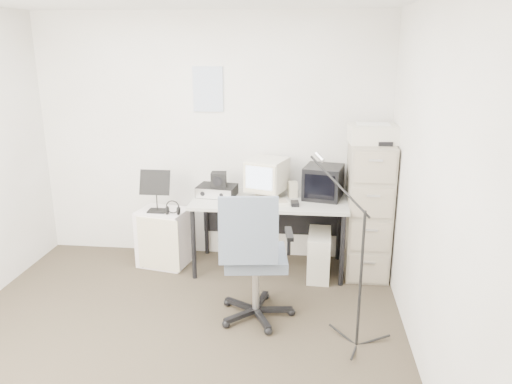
# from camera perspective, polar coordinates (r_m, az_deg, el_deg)

# --- Properties ---
(floor) EXTENTS (3.60, 3.60, 0.01)m
(floor) POSITION_cam_1_polar(r_m,az_deg,el_deg) (3.97, -9.83, -17.09)
(floor) COLOR #3B3125
(floor) RESTS_ON ground
(wall_back) EXTENTS (3.60, 0.02, 2.50)m
(wall_back) POSITION_cam_1_polar(r_m,az_deg,el_deg) (5.15, -5.11, 6.08)
(wall_back) COLOR white
(wall_back) RESTS_ON ground
(wall_front) EXTENTS (3.60, 0.02, 2.50)m
(wall_front) POSITION_cam_1_polar(r_m,az_deg,el_deg) (1.93, -26.74, -14.27)
(wall_front) COLOR white
(wall_front) RESTS_ON ground
(wall_right) EXTENTS (0.02, 3.60, 2.50)m
(wall_right) POSITION_cam_1_polar(r_m,az_deg,el_deg) (3.40, 19.62, -0.34)
(wall_right) COLOR white
(wall_right) RESTS_ON ground
(wall_calendar) EXTENTS (0.30, 0.02, 0.44)m
(wall_calendar) POSITION_cam_1_polar(r_m,az_deg,el_deg) (5.08, -5.50, 11.62)
(wall_calendar) COLOR white
(wall_calendar) RESTS_ON wall_back
(filing_cabinet) EXTENTS (0.40, 0.60, 1.30)m
(filing_cabinet) POSITION_cam_1_polar(r_m,az_deg,el_deg) (4.93, 12.68, -1.96)
(filing_cabinet) COLOR gray
(filing_cabinet) RESTS_ON floor
(printer) EXTENTS (0.46, 0.34, 0.17)m
(printer) POSITION_cam_1_polar(r_m,az_deg,el_deg) (4.75, 13.24, 6.47)
(printer) COLOR silver
(printer) RESTS_ON filing_cabinet
(desk) EXTENTS (1.50, 0.70, 0.73)m
(desk) POSITION_cam_1_polar(r_m,az_deg,el_deg) (4.97, 1.54, -4.86)
(desk) COLOR #AEAC98
(desk) RESTS_ON floor
(crt_monitor) EXTENTS (0.44, 0.45, 0.38)m
(crt_monitor) POSITION_cam_1_polar(r_m,az_deg,el_deg) (4.89, 1.28, 1.61)
(crt_monitor) COLOR silver
(crt_monitor) RESTS_ON desk
(crt_tv) EXTENTS (0.42, 0.44, 0.32)m
(crt_tv) POSITION_cam_1_polar(r_m,az_deg,el_deg) (4.90, 7.69, 1.13)
(crt_tv) COLOR black
(crt_tv) RESTS_ON desk
(desk_speaker) EXTENTS (0.10, 0.10, 0.16)m
(desk_speaker) POSITION_cam_1_polar(r_m,az_deg,el_deg) (4.91, 4.21, 0.29)
(desk_speaker) COLOR beige
(desk_speaker) RESTS_ON desk
(keyboard) EXTENTS (0.51, 0.30, 0.03)m
(keyboard) POSITION_cam_1_polar(r_m,az_deg,el_deg) (4.68, 0.85, -1.32)
(keyboard) COLOR silver
(keyboard) RESTS_ON desk
(mouse) EXTENTS (0.08, 0.13, 0.04)m
(mouse) POSITION_cam_1_polar(r_m,az_deg,el_deg) (4.68, 4.47, -1.32)
(mouse) COLOR black
(mouse) RESTS_ON desk
(radio_receiver) EXTENTS (0.40, 0.31, 0.11)m
(radio_receiver) POSITION_cam_1_polar(r_m,az_deg,el_deg) (4.97, -4.47, 0.16)
(radio_receiver) COLOR black
(radio_receiver) RESTS_ON desk
(radio_speaker) EXTENTS (0.16, 0.15, 0.14)m
(radio_speaker) POSITION_cam_1_polar(r_m,az_deg,el_deg) (4.89, -4.28, 1.42)
(radio_speaker) COLOR black
(radio_speaker) RESTS_ON radio_receiver
(papers) EXTENTS (0.27, 0.31, 0.02)m
(papers) POSITION_cam_1_polar(r_m,az_deg,el_deg) (4.72, -2.34, -1.25)
(papers) COLOR white
(papers) RESTS_ON desk
(pc_tower) EXTENTS (0.23, 0.48, 0.44)m
(pc_tower) POSITION_cam_1_polar(r_m,az_deg,el_deg) (4.91, 7.21, -7.11)
(pc_tower) COLOR silver
(pc_tower) RESTS_ON floor
(office_chair) EXTENTS (0.71, 0.71, 1.11)m
(office_chair) POSITION_cam_1_polar(r_m,az_deg,el_deg) (4.04, -0.03, -7.22)
(office_chair) COLOR #545A67
(office_chair) RESTS_ON floor
(side_cart) EXTENTS (0.53, 0.46, 0.58)m
(side_cart) POSITION_cam_1_polar(r_m,az_deg,el_deg) (5.19, -10.50, -5.10)
(side_cart) COLOR white
(side_cart) RESTS_ON floor
(music_stand) EXTENTS (0.33, 0.25, 0.44)m
(music_stand) POSITION_cam_1_polar(r_m,az_deg,el_deg) (5.00, -11.33, 0.18)
(music_stand) COLOR black
(music_stand) RESTS_ON side_cart
(headphones) EXTENTS (0.18, 0.18, 0.03)m
(headphones) POSITION_cam_1_polar(r_m,az_deg,el_deg) (4.94, -9.50, -2.00)
(headphones) COLOR black
(headphones) RESTS_ON side_cart
(mic_stand) EXTENTS (0.03, 0.03, 1.40)m
(mic_stand) POSITION_cam_1_polar(r_m,az_deg,el_deg) (3.68, 12.02, -7.56)
(mic_stand) COLOR black
(mic_stand) RESTS_ON floor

